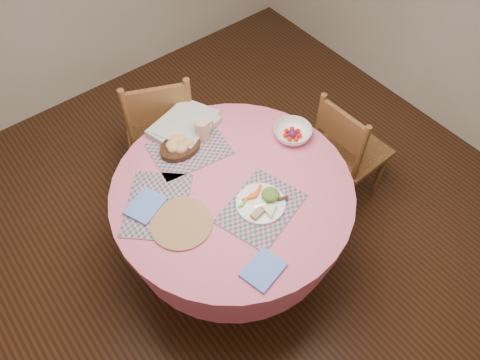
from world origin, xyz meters
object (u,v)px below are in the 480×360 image
object	(u,v)px
chair_back	(161,126)
latte_mug	(203,129)
fruit_bowl	(293,133)
bread_bowl	(179,145)
dinner_plate	(263,202)
chair_right	(347,149)
dining_table	(233,210)
wicker_trivet	(181,223)

from	to	relation	value
chair_back	latte_mug	xyz separation A→B (m)	(0.03, -0.46, 0.33)
chair_back	fruit_bowl	size ratio (longest dim) A/B	3.47
bread_bowl	latte_mug	bearing A→B (deg)	-2.81
chair_back	bread_bowl	distance (m)	0.55
dinner_plate	latte_mug	xyz separation A→B (m)	(0.03, 0.54, 0.05)
chair_right	dinner_plate	bearing A→B (deg)	98.32
dining_table	latte_mug	bearing A→B (deg)	76.85
fruit_bowl	bread_bowl	bearing A→B (deg)	150.56
chair_back	wicker_trivet	world-z (taller)	chair_back
chair_right	latte_mug	size ratio (longest dim) A/B	6.74
dinner_plate	latte_mug	size ratio (longest dim) A/B	1.94
wicker_trivet	bread_bowl	bearing A→B (deg)	56.93
wicker_trivet	dinner_plate	xyz separation A→B (m)	(0.37, -0.16, 0.02)
dining_table	fruit_bowl	xyz separation A→B (m)	(0.47, 0.07, 0.23)
chair_right	latte_mug	bearing A→B (deg)	61.79
chair_back	wicker_trivet	bearing A→B (deg)	90.00
dining_table	chair_back	xyz separation A→B (m)	(0.06, 0.83, -0.06)
dining_table	wicker_trivet	size ratio (longest dim) A/B	4.13
dinner_plate	latte_mug	bearing A→B (deg)	86.78
wicker_trivet	fruit_bowl	distance (m)	0.80
wicker_trivet	bread_bowl	world-z (taller)	bread_bowl
chair_back	latte_mug	world-z (taller)	chair_back
dining_table	chair_right	bearing A→B (deg)	-1.66
chair_back	dining_table	bearing A→B (deg)	110.04
chair_right	fruit_bowl	xyz separation A→B (m)	(-0.41, 0.10, 0.33)
chair_right	bread_bowl	size ratio (longest dim) A/B	3.74
latte_mug	bread_bowl	bearing A→B (deg)	177.19
chair_right	chair_back	bearing A→B (deg)	42.19
dining_table	wicker_trivet	bearing A→B (deg)	-176.96
wicker_trivet	fruit_bowl	xyz separation A→B (m)	(0.79, 0.09, 0.03)
dinner_plate	chair_back	bearing A→B (deg)	89.71
chair_right	wicker_trivet	distance (m)	1.24
latte_mug	fruit_bowl	bearing A→B (deg)	-37.30
wicker_trivet	latte_mug	size ratio (longest dim) A/B	2.35
wicker_trivet	dinner_plate	bearing A→B (deg)	-22.59
wicker_trivet	fruit_bowl	world-z (taller)	fruit_bowl
bread_bowl	fruit_bowl	size ratio (longest dim) A/B	0.84
dining_table	chair_back	bearing A→B (deg)	85.77
wicker_trivet	fruit_bowl	bearing A→B (deg)	6.60
chair_right	fruit_bowl	world-z (taller)	chair_right
chair_back	fruit_bowl	bearing A→B (deg)	143.07
dinner_plate	wicker_trivet	bearing A→B (deg)	157.41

